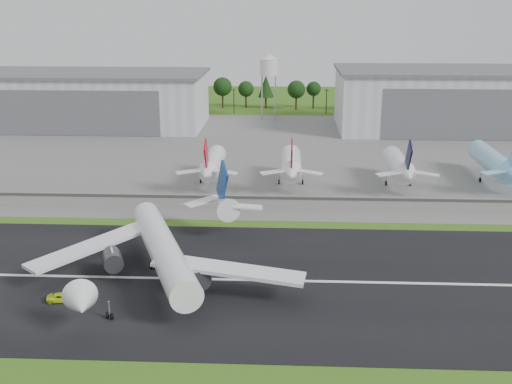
# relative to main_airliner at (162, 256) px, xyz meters

# --- Properties ---
(ground) EXTENTS (600.00, 600.00, 0.00)m
(ground) POSITION_rel_main_airliner_xyz_m (20.43, -9.59, -4.89)
(ground) COLOR #2C5714
(ground) RESTS_ON ground
(runway) EXTENTS (320.00, 60.00, 0.10)m
(runway) POSITION_rel_main_airliner_xyz_m (20.43, 0.41, -4.84)
(runway) COLOR black
(runway) RESTS_ON ground
(runway_centerline) EXTENTS (220.00, 1.00, 0.02)m
(runway_centerline) POSITION_rel_main_airliner_xyz_m (20.43, 0.41, -4.78)
(runway_centerline) COLOR white
(runway_centerline) RESTS_ON runway
(apron) EXTENTS (320.00, 150.00, 0.10)m
(apron) POSITION_rel_main_airliner_xyz_m (20.43, 110.41, -4.84)
(apron) COLOR slate
(apron) RESTS_ON ground
(blast_fence) EXTENTS (240.00, 0.61, 3.50)m
(blast_fence) POSITION_rel_main_airliner_xyz_m (20.43, 45.39, -3.09)
(blast_fence) COLOR gray
(blast_fence) RESTS_ON ground
(hangar_west) EXTENTS (97.00, 44.00, 23.20)m
(hangar_west) POSITION_rel_main_airliner_xyz_m (-59.57, 155.33, 6.74)
(hangar_west) COLOR silver
(hangar_west) RESTS_ON ground
(hangar_east) EXTENTS (102.00, 47.00, 25.20)m
(hangar_east) POSITION_rel_main_airliner_xyz_m (95.43, 155.33, 7.73)
(hangar_east) COLOR silver
(hangar_east) RESTS_ON ground
(water_tower) EXTENTS (8.40, 8.40, 29.40)m
(water_tower) POSITION_rel_main_airliner_xyz_m (15.43, 175.41, 19.66)
(water_tower) COLOR #99999E
(water_tower) RESTS_ON ground
(utility_poles) EXTENTS (230.00, 3.00, 12.00)m
(utility_poles) POSITION_rel_main_airliner_xyz_m (20.43, 190.41, -4.89)
(utility_poles) COLOR black
(utility_poles) RESTS_ON ground
(treeline) EXTENTS (320.00, 16.00, 22.00)m
(treeline) POSITION_rel_main_airliner_xyz_m (20.43, 205.41, -4.89)
(treeline) COLOR black
(treeline) RESTS_ON ground
(main_airliner) EXTENTS (53.61, 57.38, 18.17)m
(main_airliner) POSITION_rel_main_airliner_xyz_m (0.00, 0.00, 0.00)
(main_airliner) COLOR white
(main_airliner) RESTS_ON runway
(ground_vehicle) EXTENTS (5.58, 3.34, 1.45)m
(ground_vehicle) POSITION_rel_main_airliner_xyz_m (-16.64, -10.31, -4.07)
(ground_vehicle) COLOR #D1E91B
(ground_vehicle) RESTS_ON runway
(parked_jet_red_a) EXTENTS (7.36, 31.29, 16.60)m
(parked_jet_red_a) POSITION_rel_main_airliner_xyz_m (1.91, 66.96, 1.20)
(parked_jet_red_a) COLOR white
(parked_jet_red_a) RESTS_ON ground
(parked_jet_red_b) EXTENTS (7.36, 31.29, 16.78)m
(parked_jet_red_b) POSITION_rel_main_airliner_xyz_m (25.19, 66.98, 1.37)
(parked_jet_red_b) COLOR white
(parked_jet_red_b) RESTS_ON ground
(parked_jet_navy) EXTENTS (7.36, 31.29, 16.76)m
(parked_jet_navy) POSITION_rel_main_airliner_xyz_m (56.63, 66.98, 1.36)
(parked_jet_navy) COLOR white
(parked_jet_navy) RESTS_ON ground
(parked_jet_skyblue) EXTENTS (7.36, 37.29, 17.00)m
(parked_jet_skyblue) POSITION_rel_main_airliner_xyz_m (85.32, 72.01, 1.53)
(parked_jet_skyblue) COLOR #8BCEF0
(parked_jet_skyblue) RESTS_ON ground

